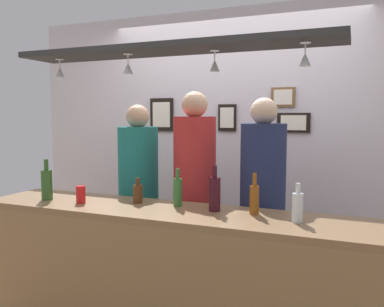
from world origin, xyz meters
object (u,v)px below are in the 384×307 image
object	(u,v)px
bottle_soda_clear	(298,207)
bottle_beer_brown_stubby	(138,193)
picture_frame_lower_pair	(293,123)
picture_frame_crest	(227,118)
picture_frame_caricature	(162,115)
bottle_champagne_green	(47,184)
picture_frame_upper_small	(283,97)
person_left_teal_shirt	(138,183)
person_middle_red_shirt	(195,179)
bottle_beer_amber_tall	(254,198)
person_right_navy_shirt	(263,188)
drink_can	(81,194)
bottle_beer_green_import	(178,191)
bottle_wine_dark_red	(215,193)

from	to	relation	value
bottle_soda_clear	bottle_beer_brown_stubby	size ratio (longest dim) A/B	1.28
picture_frame_lower_pair	picture_frame_crest	world-z (taller)	picture_frame_crest
picture_frame_caricature	bottle_champagne_green	bearing A→B (deg)	-98.50
picture_frame_lower_pair	picture_frame_upper_small	bearing A→B (deg)	180.00
picture_frame_caricature	picture_frame_crest	world-z (taller)	picture_frame_caricature
bottle_champagne_green	person_left_teal_shirt	bearing A→B (deg)	59.03
bottle_soda_clear	picture_frame_crest	xyz separation A→B (m)	(-0.87, 1.40, 0.51)
person_middle_red_shirt	bottle_beer_amber_tall	distance (m)	0.79
bottle_champagne_green	picture_frame_lower_pair	world-z (taller)	picture_frame_lower_pair
bottle_beer_amber_tall	picture_frame_upper_small	world-z (taller)	picture_frame_upper_small
bottle_beer_brown_stubby	picture_frame_upper_small	distance (m)	1.69
picture_frame_crest	bottle_beer_brown_stubby	bearing A→B (deg)	-100.94
picture_frame_lower_pair	person_right_navy_shirt	bearing A→B (deg)	-97.24
bottle_soda_clear	picture_frame_upper_small	distance (m)	1.60
bottle_champagne_green	person_right_navy_shirt	bearing A→B (deg)	24.20
person_left_teal_shirt	bottle_champagne_green	bearing A→B (deg)	-120.97
picture_frame_upper_small	drink_can	bearing A→B (deg)	-128.52
person_right_navy_shirt	picture_frame_upper_small	bearing A→B (deg)	89.78
picture_frame_caricature	person_left_teal_shirt	bearing A→B (deg)	-77.60
drink_can	picture_frame_upper_small	world-z (taller)	picture_frame_upper_small
bottle_beer_green_import	picture_frame_caricature	xyz separation A→B (m)	(-0.76, 1.29, 0.52)
bottle_beer_amber_tall	person_middle_red_shirt	bearing A→B (deg)	140.23
bottle_wine_dark_red	picture_frame_crest	xyz separation A→B (m)	(-0.33, 1.33, 0.48)
bottle_champagne_green	bottle_beer_green_import	distance (m)	1.00
bottle_beer_amber_tall	picture_frame_upper_small	distance (m)	1.48
person_left_teal_shirt	bottle_champagne_green	distance (m)	0.77
person_right_navy_shirt	bottle_champagne_green	world-z (taller)	person_right_navy_shirt
person_right_navy_shirt	picture_frame_crest	world-z (taller)	person_right_navy_shirt
person_right_navy_shirt	bottle_soda_clear	xyz separation A→B (m)	(0.33, -0.60, 0.02)
bottle_wine_dark_red	picture_frame_lower_pair	world-z (taller)	picture_frame_lower_pair
picture_frame_lower_pair	picture_frame_caricature	distance (m)	1.35
drink_can	picture_frame_crest	bearing A→B (deg)	66.77
person_middle_red_shirt	person_left_teal_shirt	bearing A→B (deg)	180.00
person_right_navy_shirt	picture_frame_caricature	size ratio (longest dim) A/B	5.01
bottle_champagne_green	picture_frame_upper_small	bearing A→B (deg)	44.88
drink_can	picture_frame_crest	distance (m)	1.68
bottle_beer_green_import	picture_frame_crest	world-z (taller)	picture_frame_crest
bottle_beer_amber_tall	bottle_champagne_green	bearing A→B (deg)	-174.31
bottle_beer_brown_stubby	picture_frame_upper_small	bearing A→B (deg)	58.89
picture_frame_crest	picture_frame_lower_pair	bearing A→B (deg)	0.00
person_middle_red_shirt	picture_frame_lower_pair	size ratio (longest dim) A/B	5.87
person_left_teal_shirt	bottle_beer_green_import	size ratio (longest dim) A/B	6.39
person_middle_red_shirt	bottle_soda_clear	xyz separation A→B (m)	(0.89, -0.60, -0.02)
picture_frame_crest	person_left_teal_shirt	bearing A→B (deg)	-123.74
bottle_soda_clear	drink_can	distance (m)	1.50
bottle_beer_amber_tall	picture_frame_upper_small	bearing A→B (deg)	92.32
person_left_teal_shirt	bottle_soda_clear	bearing A→B (deg)	-23.16
person_left_teal_shirt	bottle_beer_brown_stubby	size ratio (longest dim) A/B	9.23
bottle_beer_brown_stubby	picture_frame_crest	size ratio (longest dim) A/B	0.69
person_left_teal_shirt	bottle_beer_brown_stubby	xyz separation A→B (m)	(0.28, -0.50, 0.02)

